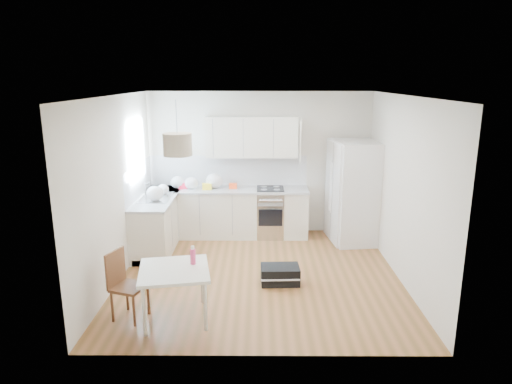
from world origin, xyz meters
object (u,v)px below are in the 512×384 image
refrigerator (354,192)px  gym_bag (280,275)px  dining_chair (129,286)px  dining_table (174,274)px

refrigerator → gym_bag: (-1.42, -1.82, -0.80)m
refrigerator → dining_chair: size_ratio=2.11×
dining_table → dining_chair: (-0.57, 0.00, -0.16)m
gym_bag → dining_chair: bearing=-154.5°
dining_chair → gym_bag: dining_chair is taller
dining_table → refrigerator: bearing=35.6°
dining_table → dining_chair: size_ratio=1.11×
refrigerator → gym_bag: 2.44m
dining_table → gym_bag: 1.76m
refrigerator → gym_bag: refrigerator is taller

